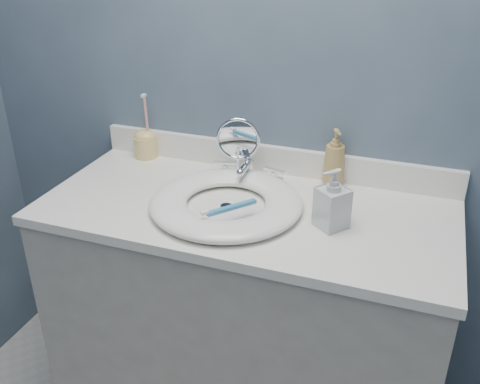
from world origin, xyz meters
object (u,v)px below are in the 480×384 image
at_px(makeup_mirror, 238,146).
at_px(soap_bottle_amber, 335,158).
at_px(soap_bottle_clear, 333,199).
at_px(toothbrush_holder, 145,143).

distance_m(makeup_mirror, soap_bottle_amber, 0.31).
height_order(soap_bottle_clear, toothbrush_holder, toothbrush_holder).
height_order(makeup_mirror, toothbrush_holder, toothbrush_holder).
bearing_deg(toothbrush_holder, soap_bottle_clear, -20.06).
bearing_deg(soap_bottle_amber, soap_bottle_clear, -105.83).
xyz_separation_m(makeup_mirror, toothbrush_holder, (-0.37, 0.06, -0.06)).
bearing_deg(makeup_mirror, soap_bottle_clear, -43.82).
bearing_deg(makeup_mirror, soap_bottle_amber, -1.74).
height_order(soap_bottle_amber, toothbrush_holder, toothbrush_holder).
height_order(makeup_mirror, soap_bottle_clear, makeup_mirror).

